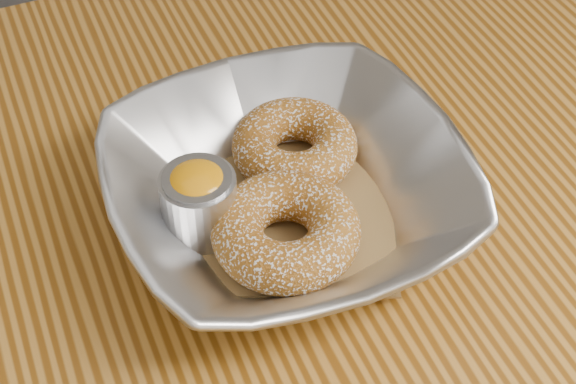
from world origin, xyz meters
name	(u,v)px	position (x,y,z in m)	size (l,w,h in m)	color
table	(308,373)	(0.00, 0.00, 0.65)	(1.20, 0.80, 0.75)	#8E5A1D
serving_bowl	(288,192)	(0.01, 0.06, 0.78)	(0.24, 0.24, 0.06)	#B8BBC0
parchment	(288,213)	(0.01, 0.06, 0.76)	(0.14, 0.14, 0.00)	olive
donut_back	(295,146)	(0.03, 0.11, 0.78)	(0.09, 0.09, 0.03)	#925618
donut_front	(286,231)	(0.00, 0.03, 0.78)	(0.10, 0.10, 0.03)	#925618
ramekin	(199,200)	(-0.05, 0.07, 0.79)	(0.05, 0.05, 0.06)	#B8BBC0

